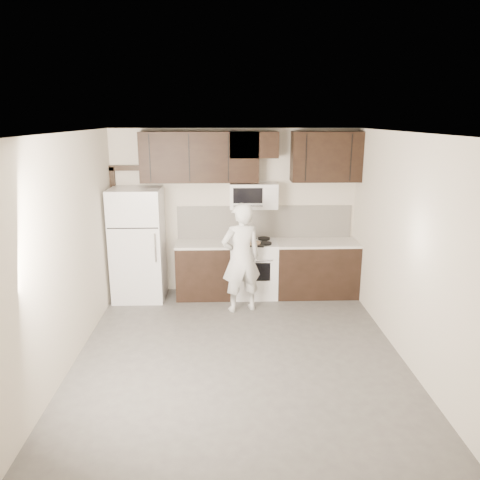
{
  "coord_description": "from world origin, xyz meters",
  "views": [
    {
      "loc": [
        -0.16,
        -5.35,
        2.87
      ],
      "look_at": [
        0.05,
        0.9,
        1.22
      ],
      "focal_mm": 35.0,
      "sensor_mm": 36.0,
      "label": 1
    }
  ],
  "objects_px": {
    "microwave": "(253,196)",
    "refrigerator": "(138,244)",
    "stove": "(253,268)",
    "person": "(241,258)"
  },
  "relations": [
    {
      "from": "microwave",
      "to": "refrigerator",
      "type": "bearing_deg",
      "value": -174.85
    },
    {
      "from": "stove",
      "to": "person",
      "type": "xyz_separation_m",
      "value": [
        -0.22,
        -0.62,
        0.37
      ]
    },
    {
      "from": "stove",
      "to": "person",
      "type": "relative_size",
      "value": 0.56
    },
    {
      "from": "person",
      "to": "stove",
      "type": "bearing_deg",
      "value": -126.55
    },
    {
      "from": "microwave",
      "to": "refrigerator",
      "type": "height_order",
      "value": "microwave"
    },
    {
      "from": "refrigerator",
      "to": "person",
      "type": "xyz_separation_m",
      "value": [
        1.63,
        -0.57,
        -0.07
      ]
    },
    {
      "from": "stove",
      "to": "person",
      "type": "distance_m",
      "value": 0.76
    },
    {
      "from": "stove",
      "to": "microwave",
      "type": "relative_size",
      "value": 1.24
    },
    {
      "from": "stove",
      "to": "refrigerator",
      "type": "xyz_separation_m",
      "value": [
        -1.85,
        -0.05,
        0.44
      ]
    },
    {
      "from": "stove",
      "to": "person",
      "type": "bearing_deg",
      "value": -109.75
    }
  ]
}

